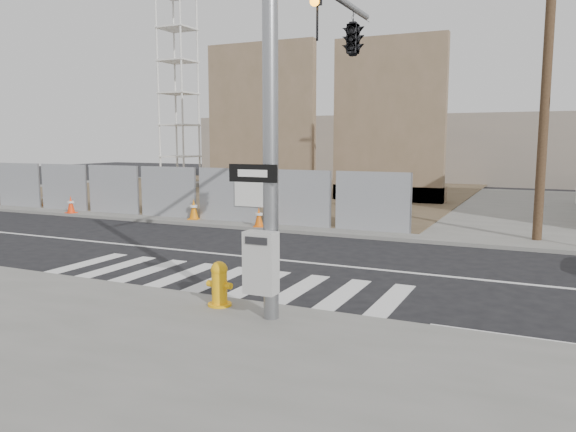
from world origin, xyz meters
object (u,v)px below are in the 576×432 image
at_px(signal_pole, 330,61).
at_px(traffic_cone_c, 194,209).
at_px(crane_tower, 177,46).
at_px(traffic_cone_b, 71,205).
at_px(traffic_cone_a, 45,200).
at_px(traffic_cone_d, 259,217).
at_px(fire_hydrant, 219,284).

height_order(signal_pole, traffic_cone_c, signal_pole).
bearing_deg(crane_tower, traffic_cone_b, -74.42).
xyz_separation_m(crane_tower, traffic_cone_c, (9.33, -12.17, -8.52)).
distance_m(signal_pole, traffic_cone_a, 18.86).
bearing_deg(signal_pole, traffic_cone_d, 128.59).
bearing_deg(crane_tower, signal_pole, -47.43).
bearing_deg(crane_tower, traffic_cone_c, -52.53).
bearing_deg(traffic_cone_a, crane_tower, 93.60).
xyz_separation_m(signal_pole, traffic_cone_b, (-13.93, 6.27, -4.31)).
distance_m(fire_hydrant, traffic_cone_a, 18.49).
xyz_separation_m(signal_pole, traffic_cone_d, (-5.00, 6.27, -4.32)).
distance_m(crane_tower, traffic_cone_c, 17.54).
xyz_separation_m(traffic_cone_a, traffic_cone_d, (11.77, -1.20, 0.03)).
bearing_deg(signal_pole, crane_tower, 132.57).
relative_size(traffic_cone_a, traffic_cone_c, 0.81).
xyz_separation_m(traffic_cone_a, traffic_cone_b, (2.83, -1.20, 0.04)).
relative_size(fire_hydrant, traffic_cone_b, 1.16).
bearing_deg(traffic_cone_c, crane_tower, 127.47).
distance_m(crane_tower, fire_hydrant, 28.33).
distance_m(signal_pole, fire_hydrant, 5.07).
bearing_deg(traffic_cone_a, traffic_cone_d, -5.83).
relative_size(traffic_cone_b, traffic_cone_c, 0.91).
height_order(signal_pole, fire_hydrant, signal_pole).
height_order(crane_tower, traffic_cone_c, crane_tower).
xyz_separation_m(signal_pole, fire_hydrant, (-1.19, -2.50, -4.25)).
xyz_separation_m(fire_hydrant, traffic_cone_a, (-15.58, 9.97, -0.10)).
bearing_deg(signal_pole, fire_hydrant, -115.40).
bearing_deg(traffic_cone_b, fire_hydrant, -34.54).
relative_size(crane_tower, fire_hydrant, 21.70).
xyz_separation_m(traffic_cone_b, traffic_cone_d, (8.93, -0.00, -0.01)).
distance_m(fire_hydrant, traffic_cone_b, 15.47).
height_order(fire_hydrant, traffic_cone_a, fire_hydrant).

